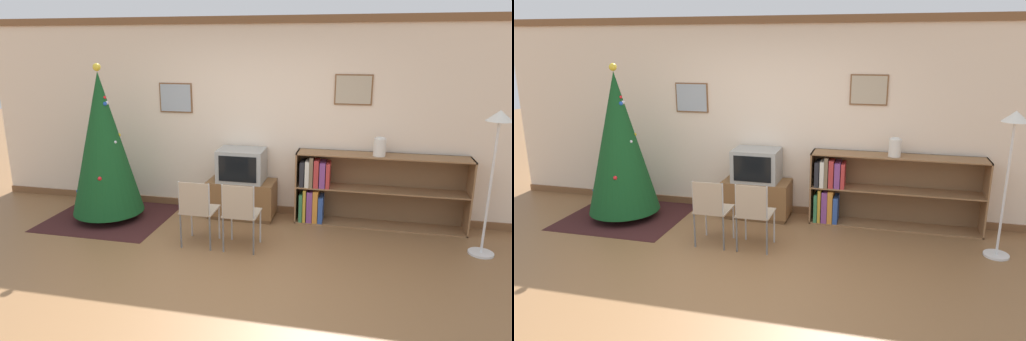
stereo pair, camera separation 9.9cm
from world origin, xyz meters
TOP-DOWN VIEW (x-y plane):
  - ground_plane at (0.00, 0.00)m, footprint 24.00×24.00m
  - wall_back at (-0.00, 2.27)m, footprint 8.28×0.11m
  - area_rug at (-1.95, 1.50)m, footprint 1.61×1.42m
  - christmas_tree at (-1.95, 1.50)m, footprint 0.95×0.95m
  - tv_console at (-0.17, 1.97)m, footprint 0.92×0.47m
  - television at (-0.17, 1.97)m, footprint 0.63×0.46m
  - folding_chair_left at (-0.43, 0.89)m, footprint 0.40×0.40m
  - folding_chair_right at (0.09, 0.89)m, footprint 0.40×0.40m
  - bookshelf at (1.32, 2.05)m, footprint 2.20×0.36m
  - vase at (1.64, 1.99)m, footprint 0.16×0.16m
  - standing_lamp at (2.82, 1.40)m, footprint 0.28×0.28m

SIDE VIEW (x-z plane):
  - ground_plane at x=0.00m, z-range 0.00..0.00m
  - area_rug at x=-1.95m, z-range 0.00..0.01m
  - tv_console at x=-0.17m, z-range 0.00..0.52m
  - folding_chair_left at x=-0.43m, z-range 0.06..0.88m
  - folding_chair_right at x=0.09m, z-range 0.06..0.88m
  - bookshelf at x=1.32m, z-range -0.01..0.96m
  - television at x=-0.17m, z-range 0.52..0.97m
  - christmas_tree at x=-1.95m, z-range 0.00..2.10m
  - vase at x=1.64m, z-range 0.97..1.21m
  - standing_lamp at x=2.82m, z-range 0.45..2.11m
  - wall_back at x=0.00m, z-range 0.00..2.70m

